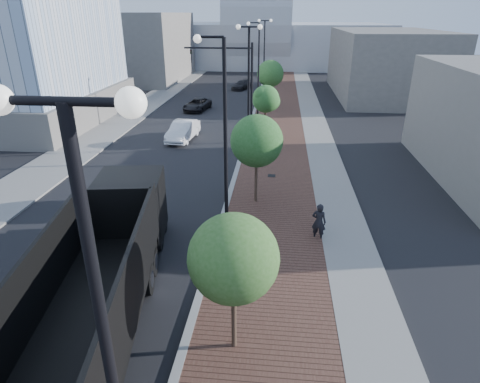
# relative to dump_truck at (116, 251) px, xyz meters

# --- Properties ---
(sidewalk) EXTENTS (7.00, 140.00, 0.12)m
(sidewalk) POSITION_rel_dump_truck_xyz_m (6.74, 33.21, -1.56)
(sidewalk) COLOR #4C2D23
(sidewalk) RESTS_ON ground
(concrete_strip) EXTENTS (2.40, 140.00, 0.13)m
(concrete_strip) POSITION_rel_dump_truck_xyz_m (9.44, 33.21, -1.56)
(concrete_strip) COLOR slate
(concrete_strip) RESTS_ON ground
(curb) EXTENTS (0.30, 140.00, 0.14)m
(curb) POSITION_rel_dump_truck_xyz_m (3.24, 33.21, -1.55)
(curb) COLOR gray
(curb) RESTS_ON ground
(west_sidewalk) EXTENTS (4.00, 140.00, 0.12)m
(west_sidewalk) POSITION_rel_dump_truck_xyz_m (-9.76, 33.21, -1.56)
(west_sidewalk) COLOR slate
(west_sidewalk) RESTS_ON ground
(dump_truck) EXTENTS (4.93, 14.18, 3.85)m
(dump_truck) POSITION_rel_dump_truck_xyz_m (0.00, 0.00, 0.00)
(dump_truck) COLOR black
(dump_truck) RESTS_ON ground
(white_sedan) EXTENTS (2.13, 4.98, 1.60)m
(white_sedan) POSITION_rel_dump_truck_xyz_m (-2.10, 20.19, -0.82)
(white_sedan) COLOR silver
(white_sedan) RESTS_ON ground
(dark_car_mid) EXTENTS (2.82, 4.88, 1.28)m
(dark_car_mid) POSITION_rel_dump_truck_xyz_m (-3.14, 31.58, -0.98)
(dark_car_mid) COLOR black
(dark_car_mid) RESTS_ON ground
(dark_car_far) EXTENTS (3.14, 4.49, 1.21)m
(dark_car_far) POSITION_rel_dump_truck_xyz_m (0.52, 45.61, -1.02)
(dark_car_far) COLOR black
(dark_car_far) RESTS_ON ground
(pedestrian) EXTENTS (0.78, 0.63, 1.86)m
(pedestrian) POSITION_rel_dump_truck_xyz_m (8.05, 4.46, -0.69)
(pedestrian) COLOR black
(pedestrian) RESTS_ON ground
(streetlight_1) EXTENTS (1.44, 0.56, 9.21)m
(streetlight_1) POSITION_rel_dump_truck_xyz_m (3.73, 3.21, 2.72)
(streetlight_1) COLOR black
(streetlight_1) RESTS_ON ground
(streetlight_2) EXTENTS (1.72, 0.56, 9.28)m
(streetlight_2) POSITION_rel_dump_truck_xyz_m (3.84, 15.21, 3.20)
(streetlight_2) COLOR black
(streetlight_2) RESTS_ON ground
(streetlight_3) EXTENTS (1.44, 0.56, 9.21)m
(streetlight_3) POSITION_rel_dump_truck_xyz_m (3.73, 27.21, 2.72)
(streetlight_3) COLOR black
(streetlight_3) RESTS_ON ground
(streetlight_4) EXTENTS (1.72, 0.56, 9.28)m
(streetlight_4) POSITION_rel_dump_truck_xyz_m (3.84, 39.21, 3.20)
(streetlight_4) COLOR black
(streetlight_4) RESTS_ON ground
(traffic_mast) EXTENTS (5.09, 0.20, 8.00)m
(traffic_mast) POSITION_rel_dump_truck_xyz_m (2.94, 18.21, 3.36)
(traffic_mast) COLOR black
(traffic_mast) RESTS_ON ground
(tree_0) EXTENTS (2.70, 2.70, 4.77)m
(tree_0) POSITION_rel_dump_truck_xyz_m (4.89, -2.77, 1.78)
(tree_0) COLOR #382619
(tree_0) RESTS_ON ground
(tree_1) EXTENTS (2.84, 2.84, 5.08)m
(tree_1) POSITION_rel_dump_truck_xyz_m (4.89, 8.23, 2.03)
(tree_1) COLOR #382619
(tree_1) RESTS_ON ground
(tree_2) EXTENTS (2.27, 2.20, 4.70)m
(tree_2) POSITION_rel_dump_truck_xyz_m (4.89, 20.23, 1.96)
(tree_2) COLOR #382619
(tree_2) RESTS_ON ground
(tree_3) EXTENTS (2.82, 2.82, 5.40)m
(tree_3) POSITION_rel_dump_truck_xyz_m (4.89, 32.23, 2.35)
(tree_3) COLOR #382619
(tree_3) RESTS_ON ground
(tower_podium) EXTENTS (19.00, 19.00, 3.00)m
(tower_podium) POSITION_rel_dump_truck_xyz_m (-20.76, 25.21, -0.12)
(tower_podium) COLOR #67635D
(tower_podium) RESTS_ON ground
(convention_center) EXTENTS (50.00, 30.00, 50.00)m
(convention_center) POSITION_rel_dump_truck_xyz_m (1.24, 78.21, 4.38)
(convention_center) COLOR #A3A7AD
(convention_center) RESTS_ON ground
(commercial_block_nw) EXTENTS (14.00, 20.00, 10.00)m
(commercial_block_nw) POSITION_rel_dump_truck_xyz_m (-16.76, 53.21, 3.38)
(commercial_block_nw) COLOR slate
(commercial_block_nw) RESTS_ON ground
(commercial_block_ne) EXTENTS (12.00, 22.00, 8.00)m
(commercial_block_ne) POSITION_rel_dump_truck_xyz_m (19.24, 43.21, 2.38)
(commercial_block_ne) COLOR #615D57
(commercial_block_ne) RESTS_ON ground
(utility_cover_1) EXTENTS (0.50, 0.50, 0.02)m
(utility_cover_1) POSITION_rel_dump_truck_xyz_m (5.64, 1.21, -1.49)
(utility_cover_1) COLOR black
(utility_cover_1) RESTS_ON sidewalk
(utility_cover_2) EXTENTS (0.50, 0.50, 0.02)m
(utility_cover_2) POSITION_rel_dump_truck_xyz_m (5.64, 12.21, -1.49)
(utility_cover_2) COLOR black
(utility_cover_2) RESTS_ON sidewalk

